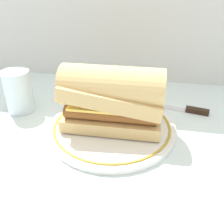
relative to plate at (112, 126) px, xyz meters
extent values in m
plane|color=silver|center=(-0.03, -0.04, -0.01)|extent=(1.50, 1.50, 0.00)
cylinder|color=white|center=(0.00, 0.00, 0.00)|extent=(0.28, 0.28, 0.01)
torus|color=#B29333|center=(0.00, 0.00, 0.00)|extent=(0.25, 0.25, 0.01)
cube|color=#DAB473|center=(0.00, 0.00, 0.02)|extent=(0.21, 0.10, 0.03)
cylinder|color=brown|center=(0.00, -0.03, 0.05)|extent=(0.19, 0.03, 0.03)
cylinder|color=brown|center=(0.00, 0.00, 0.05)|extent=(0.19, 0.03, 0.03)
cylinder|color=brown|center=(0.00, 0.03, 0.05)|extent=(0.19, 0.03, 0.03)
cube|color=#EFC64C|center=(0.00, 0.00, 0.06)|extent=(0.17, 0.10, 0.01)
cube|color=tan|center=(0.00, 0.00, 0.08)|extent=(0.21, 0.10, 0.06)
cylinder|color=#DDB773|center=(0.00, 0.00, 0.09)|extent=(0.21, 0.09, 0.09)
cylinder|color=silver|center=(-0.24, 0.04, 0.04)|extent=(0.07, 0.07, 0.10)
cylinder|color=gold|center=(-0.24, 0.04, 0.01)|extent=(0.06, 0.06, 0.04)
cube|color=silver|center=(0.13, 0.12, -0.01)|extent=(0.08, 0.03, 0.01)
cube|color=black|center=(0.19, 0.11, 0.00)|extent=(0.06, 0.03, 0.01)
camera|label=1|loc=(0.08, -0.42, 0.30)|focal=38.06mm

